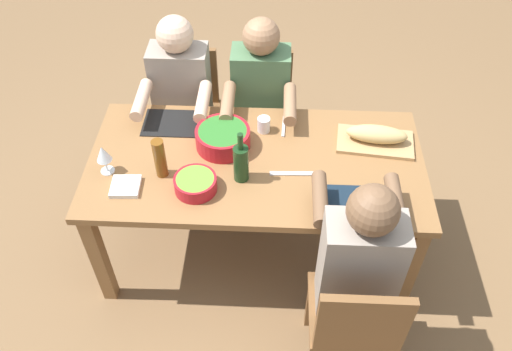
% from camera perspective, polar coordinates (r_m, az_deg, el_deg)
% --- Properties ---
extents(ground_plane, '(8.00, 8.00, 0.00)m').
position_cam_1_polar(ground_plane, '(3.26, -0.00, -7.69)').
color(ground_plane, brown).
extents(dining_table, '(1.74, 0.86, 0.74)m').
position_cam_1_polar(dining_table, '(2.76, -0.00, 0.32)').
color(dining_table, olive).
rests_on(dining_table, ground_plane).
extents(chair_near_right, '(0.40, 0.40, 0.85)m').
position_cam_1_polar(chair_near_right, '(2.48, 10.68, -15.45)').
color(chair_near_right, brown).
rests_on(chair_near_right, ground_plane).
extents(diner_near_right, '(0.41, 0.53, 1.20)m').
position_cam_1_polar(diner_near_right, '(2.39, 11.00, -9.11)').
color(diner_near_right, '#2D2D38').
rests_on(diner_near_right, ground_plane).
extents(chair_far_left, '(0.40, 0.40, 0.85)m').
position_cam_1_polar(chair_far_left, '(3.48, -7.36, 7.54)').
color(chair_far_left, brown).
rests_on(chair_far_left, ground_plane).
extents(diner_far_left, '(0.41, 0.53, 1.20)m').
position_cam_1_polar(diner_far_left, '(3.21, -8.17, 8.49)').
color(diner_far_left, '#2D2D38').
rests_on(diner_far_left, ground_plane).
extents(chair_far_center, '(0.40, 0.40, 0.85)m').
position_cam_1_polar(chair_far_center, '(3.43, 0.58, 7.37)').
color(chair_far_center, brown).
rests_on(chair_far_center, ground_plane).
extents(diner_far_center, '(0.41, 0.53, 1.20)m').
position_cam_1_polar(diner_far_center, '(3.16, 0.48, 8.33)').
color(diner_far_center, '#2D2D38').
rests_on(diner_far_center, ground_plane).
extents(serving_bowl_salad, '(0.21, 0.21, 0.07)m').
position_cam_1_polar(serving_bowl_salad, '(2.55, -6.62, -0.82)').
color(serving_bowl_salad, '#B21923').
rests_on(serving_bowl_salad, dining_table).
extents(serving_bowl_greens, '(0.29, 0.29, 0.10)m').
position_cam_1_polar(serving_bowl_greens, '(2.75, -3.63, 4.21)').
color(serving_bowl_greens, '#B21923').
rests_on(serving_bowl_greens, dining_table).
extents(cutting_board, '(0.42, 0.26, 0.02)m').
position_cam_1_polar(cutting_board, '(2.86, 12.82, 3.58)').
color(cutting_board, tan).
rests_on(cutting_board, dining_table).
extents(bread_loaf, '(0.33, 0.14, 0.09)m').
position_cam_1_polar(bread_loaf, '(2.82, 13.00, 4.41)').
color(bread_loaf, tan).
rests_on(bread_loaf, cutting_board).
extents(wine_bottle, '(0.08, 0.08, 0.29)m').
position_cam_1_polar(wine_bottle, '(2.54, -1.65, 1.44)').
color(wine_bottle, '#193819').
rests_on(wine_bottle, dining_table).
extents(beer_bottle, '(0.06, 0.06, 0.22)m').
position_cam_1_polar(beer_bottle, '(2.60, -10.42, 1.85)').
color(beer_bottle, brown).
rests_on(beer_bottle, dining_table).
extents(wine_glass, '(0.08, 0.08, 0.17)m').
position_cam_1_polar(wine_glass, '(2.67, -16.30, 2.20)').
color(wine_glass, silver).
rests_on(wine_glass, dining_table).
extents(placemat_near_right, '(0.32, 0.23, 0.01)m').
position_cam_1_polar(placemat_near_right, '(2.54, 10.56, -2.99)').
color(placemat_near_right, '#142333').
rests_on(placemat_near_right, dining_table).
extents(placemat_far_left, '(0.32, 0.23, 0.01)m').
position_cam_1_polar(placemat_far_left, '(2.95, -9.10, 5.65)').
color(placemat_far_left, black).
rests_on(placemat_far_left, dining_table).
extents(cup_far_center, '(0.07, 0.07, 0.08)m').
position_cam_1_polar(cup_far_center, '(2.85, 0.85, 5.57)').
color(cup_far_center, white).
rests_on(cup_far_center, dining_table).
extents(fork_far_center, '(0.02, 0.17, 0.01)m').
position_cam_1_polar(fork_far_center, '(2.90, 3.03, 5.37)').
color(fork_far_center, silver).
rests_on(fork_far_center, dining_table).
extents(carving_knife, '(0.23, 0.03, 0.01)m').
position_cam_1_polar(carving_knife, '(2.63, 4.01, 0.21)').
color(carving_knife, silver).
rests_on(carving_knife, dining_table).
extents(napkin_stack, '(0.15, 0.15, 0.02)m').
position_cam_1_polar(napkin_stack, '(2.63, -14.02, -1.17)').
color(napkin_stack, white).
rests_on(napkin_stack, dining_table).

